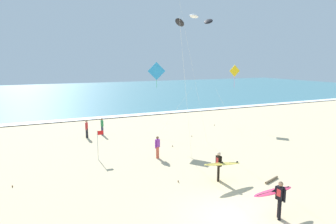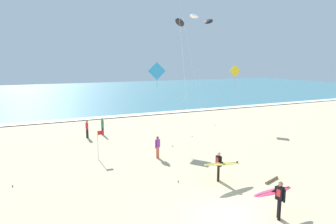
% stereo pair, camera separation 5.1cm
% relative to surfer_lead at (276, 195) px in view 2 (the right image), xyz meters
% --- Properties ---
extents(ground_plane, '(160.00, 160.00, 0.00)m').
position_rel_surfer_lead_xyz_m(ground_plane, '(-1.72, 0.65, -1.05)').
color(ground_plane, '#D1BA8E').
extents(ocean_water, '(160.00, 60.00, 0.08)m').
position_rel_surfer_lead_xyz_m(ocean_water, '(-1.72, 56.31, -1.01)').
color(ocean_water, teal).
rests_on(ocean_water, ground).
extents(shoreline_foam, '(160.00, 1.56, 0.01)m').
position_rel_surfer_lead_xyz_m(shoreline_foam, '(-1.72, 26.61, -0.96)').
color(shoreline_foam, white).
rests_on(shoreline_foam, ocean_water).
extents(surfer_lead, '(2.49, 1.03, 1.71)m').
position_rel_surfer_lead_xyz_m(surfer_lead, '(0.00, 0.00, 0.00)').
color(surfer_lead, black).
rests_on(surfer_lead, ground).
extents(surfer_trailing, '(2.46, 0.90, 1.71)m').
position_rel_surfer_lead_xyz_m(surfer_trailing, '(0.08, 4.34, 0.00)').
color(surfer_trailing, black).
rests_on(surfer_trailing, ground).
extents(kite_diamond_golden_mid, '(2.83, 0.37, 6.37)m').
position_rel_surfer_lead_xyz_m(kite_diamond_golden_mid, '(10.47, 17.01, 4.52)').
color(kite_diamond_golden_mid, yellow).
rests_on(kite_diamond_golden_mid, ground).
extents(kite_diamond_cobalt_high, '(3.92, 0.93, 6.70)m').
position_rel_surfer_lead_xyz_m(kite_diamond_cobalt_high, '(0.68, 14.78, 4.77)').
color(kite_diamond_cobalt_high, '#2D99DB').
rests_on(kite_diamond_cobalt_high, ground).
extents(kite_arc_ivory_distant, '(3.63, 3.81, 9.64)m').
position_rel_surfer_lead_xyz_m(kite_arc_ivory_distant, '(0.23, 7.83, 8.24)').
color(kite_arc_ivory_distant, black).
rests_on(kite_arc_ivory_distant, ground).
extents(bystander_green_top, '(0.22, 0.50, 1.59)m').
position_rel_surfer_lead_xyz_m(bystander_green_top, '(-3.43, 18.21, -0.23)').
color(bystander_green_top, '#2D334C').
rests_on(bystander_green_top, ground).
extents(bystander_red_top, '(0.29, 0.47, 1.59)m').
position_rel_surfer_lead_xyz_m(bystander_red_top, '(-4.92, 17.71, -0.23)').
color(bystander_red_top, black).
rests_on(bystander_red_top, ground).
extents(bystander_purple_top, '(0.46, 0.30, 1.59)m').
position_rel_surfer_lead_xyz_m(bystander_purple_top, '(-1.47, 9.76, -0.23)').
color(bystander_purple_top, '#D8593F').
rests_on(bystander_purple_top, ground).
extents(lifeguard_flag, '(0.45, 0.05, 2.10)m').
position_rel_surfer_lead_xyz_m(lifeguard_flag, '(-5.29, 11.21, 0.22)').
color(lifeguard_flag, silver).
rests_on(lifeguard_flag, ground).
extents(driftwood_log, '(1.29, 0.56, 0.13)m').
position_rel_surfer_lead_xyz_m(driftwood_log, '(2.82, 3.17, -0.98)').
color(driftwood_log, '#846B4C').
rests_on(driftwood_log, ground).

